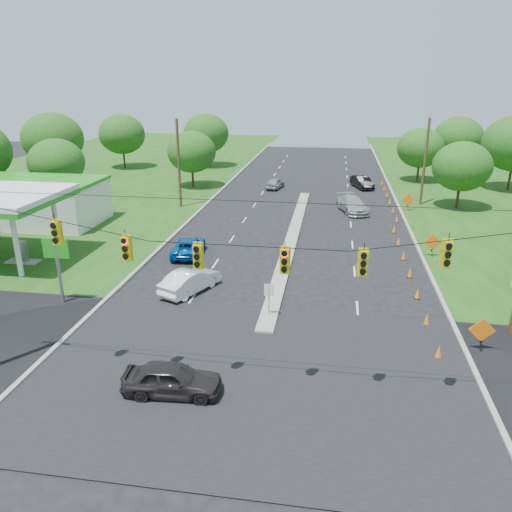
% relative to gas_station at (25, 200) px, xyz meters
% --- Properties ---
extents(ground, '(160.00, 160.00, 0.00)m').
position_rel_gas_station_xyz_m(ground, '(23.64, -20.24, -2.58)').
color(ground, black).
rests_on(ground, ground).
extents(cross_street, '(160.00, 14.00, 0.02)m').
position_rel_gas_station_xyz_m(cross_street, '(23.64, -20.24, -2.58)').
color(cross_street, black).
rests_on(cross_street, ground).
extents(curb_left, '(0.25, 110.00, 0.16)m').
position_rel_gas_station_xyz_m(curb_left, '(13.54, 9.76, -2.58)').
color(curb_left, gray).
rests_on(curb_left, ground).
extents(curb_right, '(0.25, 110.00, 0.16)m').
position_rel_gas_station_xyz_m(curb_right, '(33.74, 9.76, -2.58)').
color(curb_right, gray).
rests_on(curb_right, ground).
extents(median, '(1.00, 34.00, 0.18)m').
position_rel_gas_station_xyz_m(median, '(23.64, 0.76, -2.58)').
color(median, gray).
rests_on(median, ground).
extents(median_sign, '(0.55, 0.06, 2.05)m').
position_rel_gas_station_xyz_m(median_sign, '(23.64, -14.24, -1.11)').
color(median_sign, gray).
rests_on(median_sign, ground).
extents(signal_span, '(25.60, 0.32, 9.00)m').
position_rel_gas_station_xyz_m(signal_span, '(23.59, -21.24, 2.40)').
color(signal_span, '#422D1C').
rests_on(signal_span, ground).
extents(utility_pole_far_left, '(0.28, 0.28, 9.00)m').
position_rel_gas_station_xyz_m(utility_pole_far_left, '(11.14, 9.76, 1.92)').
color(utility_pole_far_left, '#422D1C').
rests_on(utility_pole_far_left, ground).
extents(utility_pole_far_right, '(0.28, 0.28, 9.00)m').
position_rel_gas_station_xyz_m(utility_pole_far_right, '(36.14, 14.76, 1.92)').
color(utility_pole_far_right, '#422D1C').
rests_on(utility_pole_far_right, ground).
extents(gas_station, '(18.40, 19.70, 5.20)m').
position_rel_gas_station_xyz_m(gas_station, '(0.00, 0.00, 0.00)').
color(gas_station, white).
rests_on(gas_station, ground).
extents(cone_0, '(0.32, 0.32, 0.70)m').
position_rel_gas_station_xyz_m(cone_0, '(32.31, -17.24, -2.23)').
color(cone_0, orange).
rests_on(cone_0, ground).
extents(cone_1, '(0.32, 0.32, 0.70)m').
position_rel_gas_station_xyz_m(cone_1, '(32.31, -13.74, -2.23)').
color(cone_1, orange).
rests_on(cone_1, ground).
extents(cone_2, '(0.32, 0.32, 0.70)m').
position_rel_gas_station_xyz_m(cone_2, '(32.31, -10.24, -2.23)').
color(cone_2, orange).
rests_on(cone_2, ground).
extents(cone_3, '(0.32, 0.32, 0.70)m').
position_rel_gas_station_xyz_m(cone_3, '(32.31, -6.74, -2.23)').
color(cone_3, orange).
rests_on(cone_3, ground).
extents(cone_4, '(0.32, 0.32, 0.70)m').
position_rel_gas_station_xyz_m(cone_4, '(32.31, -3.24, -2.23)').
color(cone_4, orange).
rests_on(cone_4, ground).
extents(cone_5, '(0.32, 0.32, 0.70)m').
position_rel_gas_station_xyz_m(cone_5, '(32.31, 0.26, -2.23)').
color(cone_5, orange).
rests_on(cone_5, ground).
extents(cone_6, '(0.32, 0.32, 0.70)m').
position_rel_gas_station_xyz_m(cone_6, '(32.31, 3.76, -2.23)').
color(cone_6, orange).
rests_on(cone_6, ground).
extents(cone_7, '(0.32, 0.32, 0.70)m').
position_rel_gas_station_xyz_m(cone_7, '(32.91, 7.26, -2.23)').
color(cone_7, orange).
rests_on(cone_7, ground).
extents(cone_8, '(0.32, 0.32, 0.70)m').
position_rel_gas_station_xyz_m(cone_8, '(32.91, 10.76, -2.23)').
color(cone_8, orange).
rests_on(cone_8, ground).
extents(cone_9, '(0.32, 0.32, 0.70)m').
position_rel_gas_station_xyz_m(cone_9, '(32.91, 14.26, -2.23)').
color(cone_9, orange).
rests_on(cone_9, ground).
extents(cone_10, '(0.32, 0.32, 0.70)m').
position_rel_gas_station_xyz_m(cone_10, '(32.91, 17.76, -2.23)').
color(cone_10, orange).
rests_on(cone_10, ground).
extents(cone_11, '(0.32, 0.32, 0.70)m').
position_rel_gas_station_xyz_m(cone_11, '(32.91, 21.26, -2.23)').
color(cone_11, orange).
rests_on(cone_11, ground).
extents(cone_12, '(0.32, 0.32, 0.70)m').
position_rel_gas_station_xyz_m(cone_12, '(32.91, 24.76, -2.23)').
color(cone_12, orange).
rests_on(cone_12, ground).
extents(work_sign_0, '(1.27, 0.58, 1.37)m').
position_rel_gas_station_xyz_m(work_sign_0, '(34.44, -16.24, -1.48)').
color(work_sign_0, black).
rests_on(work_sign_0, ground).
extents(work_sign_1, '(1.27, 0.58, 1.37)m').
position_rel_gas_station_xyz_m(work_sign_1, '(34.44, -2.24, -1.48)').
color(work_sign_1, black).
rests_on(work_sign_1, ground).
extents(work_sign_2, '(1.27, 0.58, 1.37)m').
position_rel_gas_station_xyz_m(work_sign_2, '(34.44, 11.76, -1.48)').
color(work_sign_2, black).
rests_on(work_sign_2, ground).
extents(tree_2, '(5.88, 5.88, 6.86)m').
position_rel_gas_station_xyz_m(tree_2, '(-2.36, 9.76, 1.76)').
color(tree_2, black).
rests_on(tree_2, ground).
extents(tree_3, '(7.56, 7.56, 8.82)m').
position_rel_gas_station_xyz_m(tree_3, '(-8.36, 19.76, 3.00)').
color(tree_3, black).
rests_on(tree_3, ground).
extents(tree_4, '(6.72, 6.72, 7.84)m').
position_rel_gas_station_xyz_m(tree_4, '(-4.36, 31.76, 2.38)').
color(tree_4, black).
rests_on(tree_4, ground).
extents(tree_5, '(5.88, 5.88, 6.86)m').
position_rel_gas_station_xyz_m(tree_5, '(9.64, 19.76, 1.76)').
color(tree_5, black).
rests_on(tree_5, ground).
extents(tree_6, '(6.72, 6.72, 7.84)m').
position_rel_gas_station_xyz_m(tree_6, '(7.64, 34.76, 2.38)').
color(tree_6, black).
rests_on(tree_6, ground).
extents(tree_9, '(5.88, 5.88, 6.86)m').
position_rel_gas_station_xyz_m(tree_9, '(39.64, 13.76, 1.76)').
color(tree_9, black).
rests_on(tree_9, ground).
extents(tree_11, '(6.72, 6.72, 7.84)m').
position_rel_gas_station_xyz_m(tree_11, '(43.64, 34.76, 2.38)').
color(tree_11, black).
rests_on(tree_11, ground).
extents(tree_12, '(5.88, 5.88, 6.86)m').
position_rel_gas_station_xyz_m(tree_12, '(37.64, 27.76, 1.76)').
color(tree_12, black).
rests_on(tree_12, ground).
extents(black_sedan, '(4.34, 1.99, 1.44)m').
position_rel_gas_station_xyz_m(black_sedan, '(20.52, -22.05, -1.85)').
color(black_sedan, black).
rests_on(black_sedan, ground).
extents(white_sedan, '(3.27, 4.71, 1.47)m').
position_rel_gas_station_xyz_m(white_sedan, '(18.24, -11.40, -1.84)').
color(white_sedan, white).
rests_on(white_sedan, ground).
extents(blue_pickup, '(2.76, 4.96, 1.31)m').
position_rel_gas_station_xyz_m(blue_pickup, '(16.15, -4.63, -1.92)').
color(blue_pickup, '#0150A5').
rests_on(blue_pickup, ground).
extents(silver_car_far, '(3.64, 5.76, 1.55)m').
position_rel_gas_station_xyz_m(silver_car_far, '(28.85, 10.48, -1.80)').
color(silver_car_far, '#9A9A9D').
rests_on(silver_car_far, ground).
extents(silver_car_oncoming, '(2.22, 4.04, 1.30)m').
position_rel_gas_station_xyz_m(silver_car_oncoming, '(19.80, 20.52, -1.93)').
color(silver_car_oncoming, gray).
rests_on(silver_car_oncoming, ground).
extents(dark_car_receding, '(2.95, 4.82, 1.50)m').
position_rel_gas_station_xyz_m(dark_car_receding, '(30.30, 22.52, -1.83)').
color(dark_car_receding, black).
rests_on(dark_car_receding, ground).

